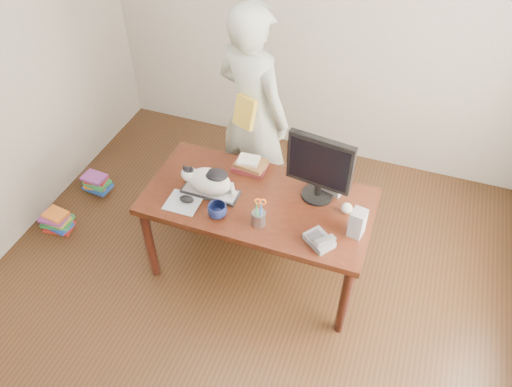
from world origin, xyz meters
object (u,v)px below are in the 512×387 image
object	(u,v)px
keyboard	(211,192)
calculator	(336,186)
phone	(320,240)
book_stack	(250,165)
cat	(208,180)
person	(253,114)
book_pile_b	(97,182)
monitor	(320,166)
book_pile_a	(57,221)
coffee_mug	(217,211)
baseball	(347,208)
pen_cup	(259,217)
desk	(262,206)
speaker	(357,223)
mouse	(187,199)

from	to	relation	value
keyboard	calculator	world-z (taller)	calculator
phone	book_stack	distance (m)	0.86
cat	phone	bearing A→B (deg)	-11.61
person	book_pile_b	world-z (taller)	person
monitor	book_stack	size ratio (longest dim) A/B	2.03
keyboard	book_pile_a	world-z (taller)	keyboard
cat	calculator	world-z (taller)	cat
coffee_mug	baseball	size ratio (longest dim) A/B	1.70
pen_cup	keyboard	bearing A→B (deg)	158.91
monitor	phone	distance (m)	0.50
phone	person	xyz separation A→B (m)	(-0.81, 0.97, 0.14)
person	desk	bearing A→B (deg)	137.46
desk	baseball	world-z (taller)	baseball
book_pile_a	monitor	bearing A→B (deg)	9.49
cat	book_pile_b	bearing A→B (deg)	164.14
desk	book_pile_a	bearing A→B (deg)	-170.97
calculator	keyboard	bearing A→B (deg)	-140.90
monitor	speaker	xyz separation A→B (m)	(0.33, -0.24, -0.19)
calculator	baseball	bearing A→B (deg)	-43.58
desk	person	bearing A→B (deg)	115.43
coffee_mug	book_stack	size ratio (longest dim) A/B	0.52
keyboard	book_pile_a	bearing A→B (deg)	-173.43
monitor	book_pile_a	xyz separation A→B (m)	(-2.13, -0.36, -0.95)
desk	phone	xyz separation A→B (m)	(0.51, -0.33, 0.18)
baseball	calculator	distance (m)	0.24
keyboard	monitor	bearing A→B (deg)	17.30
pen_cup	book_stack	bearing A→B (deg)	116.10
book_stack	person	world-z (taller)	person
mouse	keyboard	bearing A→B (deg)	47.75
monitor	pen_cup	xyz separation A→B (m)	(-0.30, -0.37, -0.22)
person	book_pile_a	world-z (taller)	person
phone	pen_cup	bearing A→B (deg)	-147.19
baseball	calculator	size ratio (longest dim) A/B	0.36
mouse	book_pile_a	distance (m)	1.46
desk	baseball	size ratio (longest dim) A/B	20.74
mouse	baseball	world-z (taller)	baseball
calculator	phone	bearing A→B (deg)	-71.65
monitor	calculator	size ratio (longest dim) A/B	2.42
pen_cup	book_pile_b	world-z (taller)	pen_cup
pen_cup	desk	bearing A→B (deg)	105.18
keyboard	coffee_mug	size ratio (longest dim) A/B	3.14
baseball	book_pile_b	size ratio (longest dim) A/B	0.30
coffee_mug	speaker	bearing A→B (deg)	10.11
keyboard	speaker	distance (m)	1.05
cat	pen_cup	xyz separation A→B (m)	(0.43, -0.16, -0.05)
book_pile_a	phone	bearing A→B (deg)	-1.19
keyboard	speaker	bearing A→B (deg)	-0.86
desk	pen_cup	bearing A→B (deg)	-74.82
speaker	person	distance (m)	1.30
pen_cup	phone	distance (m)	0.43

